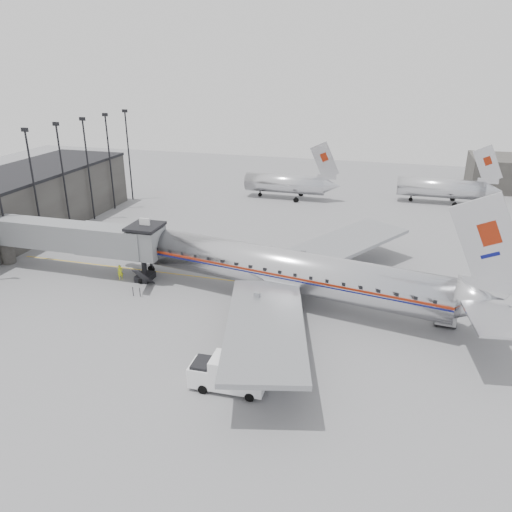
# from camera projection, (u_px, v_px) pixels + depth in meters

# --- Properties ---
(ground) EXTENTS (160.00, 160.00, 0.00)m
(ground) POSITION_uv_depth(u_px,v_px,m) (212.00, 304.00, 50.29)
(ground) COLOR slate
(ground) RESTS_ON ground
(apron_line) EXTENTS (60.00, 0.15, 0.01)m
(apron_line) POSITION_uv_depth(u_px,v_px,m) (257.00, 284.00, 54.89)
(apron_line) COLOR gold
(apron_line) RESTS_ON ground
(jet_bridge) EXTENTS (21.00, 6.20, 7.10)m
(jet_bridge) POSITION_uv_depth(u_px,v_px,m) (84.00, 238.00, 56.23)
(jet_bridge) COLOR slate
(jet_bridge) RESTS_ON ground
(floodlight_masts) EXTENTS (0.90, 42.25, 15.25)m
(floodlight_masts) POSITION_uv_depth(u_px,v_px,m) (49.00, 178.00, 65.77)
(floodlight_masts) COLOR black
(floodlight_masts) RESTS_ON ground
(distant_aircraft_near) EXTENTS (16.39, 3.20, 10.26)m
(distant_aircraft_near) POSITION_uv_depth(u_px,v_px,m) (286.00, 183.00, 87.28)
(distant_aircraft_near) COLOR silver
(distant_aircraft_near) RESTS_ON ground
(distant_aircraft_mid) EXTENTS (16.39, 3.20, 10.26)m
(distant_aircraft_mid) POSITION_uv_depth(u_px,v_px,m) (441.00, 187.00, 84.28)
(distant_aircraft_mid) COLOR silver
(distant_aircraft_mid) RESTS_ON ground
(airliner) EXTENTS (42.34, 38.91, 13.48)m
(airliner) POSITION_uv_depth(u_px,v_px,m) (285.00, 270.00, 49.86)
(airliner) COLOR silver
(airliner) RESTS_ON ground
(service_van) EXTENTS (5.77, 2.40, 2.69)m
(service_van) POSITION_uv_depth(u_px,v_px,m) (229.00, 373.00, 36.96)
(service_van) COLOR white
(service_van) RESTS_ON ground
(baggage_cart_navy) EXTENTS (2.94, 2.66, 1.88)m
(baggage_cart_navy) POSITION_uv_depth(u_px,v_px,m) (257.00, 327.00, 44.09)
(baggage_cart_navy) COLOR #0F0E38
(baggage_cart_navy) RESTS_ON ground
(baggage_cart_white) EXTENTS (2.06, 1.62, 1.54)m
(baggage_cart_white) POSITION_uv_depth(u_px,v_px,m) (446.00, 317.00, 46.13)
(baggage_cart_white) COLOR #BCBBBE
(baggage_cart_white) RESTS_ON ground
(ramp_worker) EXTENTS (0.73, 0.70, 1.69)m
(ramp_worker) POSITION_uv_depth(u_px,v_px,m) (120.00, 272.00, 55.69)
(ramp_worker) COLOR yellow
(ramp_worker) RESTS_ON ground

